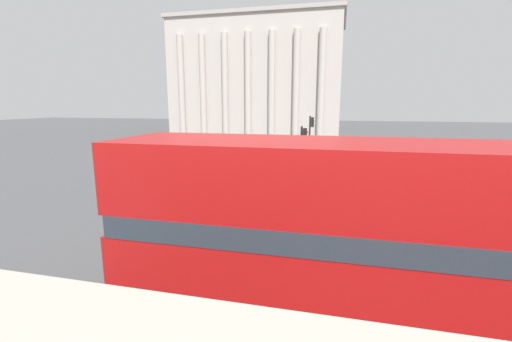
# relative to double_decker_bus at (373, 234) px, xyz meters

# --- Properties ---
(double_decker_bus) EXTENTS (10.45, 2.70, 4.03)m
(double_decker_bus) POSITION_rel_double_decker_bus_xyz_m (0.00, 0.00, 0.00)
(double_decker_bus) COLOR black
(double_decker_bus) RESTS_ON ground_plane
(plaza_building_left) EXTENTS (25.06, 15.40, 17.09)m
(plaza_building_left) POSITION_rel_double_decker_bus_xyz_m (-13.04, 46.72, 6.30)
(plaza_building_left) COLOR #BCB2A8
(plaza_building_left) RESTS_ON ground_plane
(traffic_light_near) EXTENTS (0.42, 0.24, 3.52)m
(traffic_light_near) POSITION_rel_double_decker_bus_xyz_m (4.66, 5.46, 0.07)
(traffic_light_near) COLOR black
(traffic_light_near) RESTS_ON ground_plane
(traffic_light_mid) EXTENTS (0.42, 0.24, 3.55)m
(traffic_light_mid) POSITION_rel_double_decker_bus_xyz_m (-2.64, 11.92, 0.09)
(traffic_light_mid) COLOR black
(traffic_light_mid) RESTS_ON ground_plane
(traffic_light_far) EXTENTS (0.42, 0.24, 3.87)m
(traffic_light_far) POSITION_rel_double_decker_bus_xyz_m (-2.78, 18.79, 0.29)
(traffic_light_far) COLOR black
(traffic_light_far) RESTS_ON ground_plane
(pedestrian_grey) EXTENTS (0.32, 0.32, 1.65)m
(pedestrian_grey) POSITION_rel_double_decker_bus_xyz_m (-3.99, 27.76, -1.29)
(pedestrian_grey) COLOR #282B33
(pedestrian_grey) RESTS_ON ground_plane
(pedestrian_red) EXTENTS (0.32, 0.32, 1.64)m
(pedestrian_red) POSITION_rel_double_decker_bus_xyz_m (8.33, 22.10, -1.30)
(pedestrian_red) COLOR #282B33
(pedestrian_red) RESTS_ON ground_plane
(pedestrian_white) EXTENTS (0.32, 0.32, 1.62)m
(pedestrian_white) POSITION_rel_double_decker_bus_xyz_m (-3.86, 18.12, -1.31)
(pedestrian_white) COLOR #282B33
(pedestrian_white) RESTS_ON ground_plane
(pedestrian_olive) EXTENTS (0.32, 0.32, 1.63)m
(pedestrian_olive) POSITION_rel_double_decker_bus_xyz_m (1.63, 15.80, -1.31)
(pedestrian_olive) COLOR #282B33
(pedestrian_olive) RESTS_ON ground_plane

